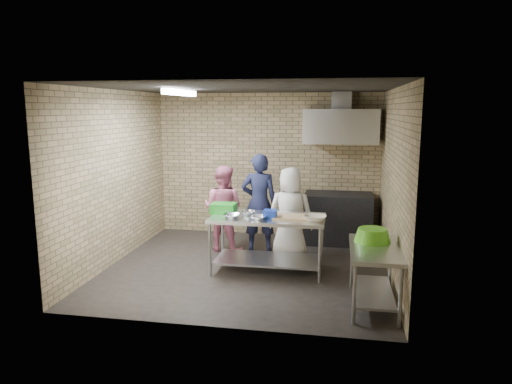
% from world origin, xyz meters
% --- Properties ---
extents(floor, '(4.20, 4.20, 0.00)m').
position_xyz_m(floor, '(0.00, 0.00, 0.00)').
color(floor, black).
rests_on(floor, ground).
extents(ceiling, '(4.20, 4.20, 0.00)m').
position_xyz_m(ceiling, '(0.00, 0.00, 2.70)').
color(ceiling, black).
rests_on(ceiling, ground).
extents(back_wall, '(4.20, 0.06, 2.70)m').
position_xyz_m(back_wall, '(0.00, 2.00, 1.35)').
color(back_wall, tan).
rests_on(back_wall, ground).
extents(front_wall, '(4.20, 0.06, 2.70)m').
position_xyz_m(front_wall, '(0.00, -2.00, 1.35)').
color(front_wall, tan).
rests_on(front_wall, ground).
extents(left_wall, '(0.06, 4.00, 2.70)m').
position_xyz_m(left_wall, '(-2.10, 0.00, 1.35)').
color(left_wall, tan).
rests_on(left_wall, ground).
extents(right_wall, '(0.06, 4.00, 2.70)m').
position_xyz_m(right_wall, '(2.10, 0.00, 1.35)').
color(right_wall, tan).
rests_on(right_wall, ground).
extents(prep_table, '(1.68, 0.84, 0.84)m').
position_xyz_m(prep_table, '(0.32, -0.07, 0.42)').
color(prep_table, silver).
rests_on(prep_table, floor).
extents(side_counter, '(0.60, 1.20, 0.75)m').
position_xyz_m(side_counter, '(1.80, -1.10, 0.38)').
color(side_counter, silver).
rests_on(side_counter, floor).
extents(stove, '(1.20, 0.70, 0.90)m').
position_xyz_m(stove, '(1.35, 1.65, 0.45)').
color(stove, black).
rests_on(stove, floor).
extents(range_hood, '(1.30, 0.60, 0.60)m').
position_xyz_m(range_hood, '(1.35, 1.70, 2.10)').
color(range_hood, silver).
rests_on(range_hood, back_wall).
extents(hood_duct, '(0.35, 0.30, 0.30)m').
position_xyz_m(hood_duct, '(1.35, 1.85, 2.55)').
color(hood_duct, '#A5A8AD').
rests_on(hood_duct, back_wall).
extents(wall_shelf, '(0.80, 0.20, 0.04)m').
position_xyz_m(wall_shelf, '(1.65, 1.89, 1.92)').
color(wall_shelf, '#3F2B19').
rests_on(wall_shelf, back_wall).
extents(fluorescent_fixture, '(0.10, 1.25, 0.08)m').
position_xyz_m(fluorescent_fixture, '(-1.00, 0.00, 2.64)').
color(fluorescent_fixture, white).
rests_on(fluorescent_fixture, ceiling).
extents(green_crate, '(0.37, 0.28, 0.15)m').
position_xyz_m(green_crate, '(-0.38, 0.05, 0.91)').
color(green_crate, '#1B921F').
rests_on(green_crate, prep_table).
extents(blue_tub, '(0.19, 0.19, 0.12)m').
position_xyz_m(blue_tub, '(0.37, -0.17, 0.90)').
color(blue_tub, '#1737AE').
rests_on(blue_tub, prep_table).
extents(cutting_board, '(0.51, 0.39, 0.03)m').
position_xyz_m(cutting_board, '(0.67, -0.09, 0.85)').
color(cutting_board, tan).
rests_on(cutting_board, prep_table).
extents(mixing_bowl_a, '(0.28, 0.28, 0.06)m').
position_xyz_m(mixing_bowl_a, '(-0.18, -0.27, 0.87)').
color(mixing_bowl_a, '#A8ABAF').
rests_on(mixing_bowl_a, prep_table).
extents(mixing_bowl_b, '(0.21, 0.21, 0.06)m').
position_xyz_m(mixing_bowl_b, '(0.02, -0.02, 0.87)').
color(mixing_bowl_b, silver).
rests_on(mixing_bowl_b, prep_table).
extents(mixing_bowl_c, '(0.26, 0.26, 0.06)m').
position_xyz_m(mixing_bowl_c, '(0.22, -0.29, 0.87)').
color(mixing_bowl_c, silver).
rests_on(mixing_bowl_c, prep_table).
extents(ceramic_bowl, '(0.34, 0.34, 0.08)m').
position_xyz_m(ceramic_bowl, '(1.02, -0.22, 0.88)').
color(ceramic_bowl, beige).
rests_on(ceramic_bowl, prep_table).
extents(green_basin, '(0.46, 0.46, 0.17)m').
position_xyz_m(green_basin, '(1.78, -0.85, 0.83)').
color(green_basin, '#59C626').
rests_on(green_basin, side_counter).
extents(bottle_red, '(0.07, 0.07, 0.18)m').
position_xyz_m(bottle_red, '(1.40, 1.89, 2.03)').
color(bottle_red, '#B22619').
rests_on(bottle_red, wall_shelf).
extents(bottle_green, '(0.06, 0.06, 0.15)m').
position_xyz_m(bottle_green, '(1.80, 1.89, 2.02)').
color(bottle_green, green).
rests_on(bottle_green, wall_shelf).
extents(man_navy, '(0.66, 0.48, 1.67)m').
position_xyz_m(man_navy, '(0.02, 0.94, 0.84)').
color(man_navy, '#161837').
rests_on(man_navy, floor).
extents(woman_pink, '(0.80, 0.67, 1.47)m').
position_xyz_m(woman_pink, '(-0.58, 0.83, 0.73)').
color(woman_pink, '#D47092').
rests_on(woman_pink, floor).
extents(woman_white, '(0.75, 0.50, 1.50)m').
position_xyz_m(woman_white, '(0.59, 0.58, 0.75)').
color(woman_white, white).
rests_on(woman_white, floor).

